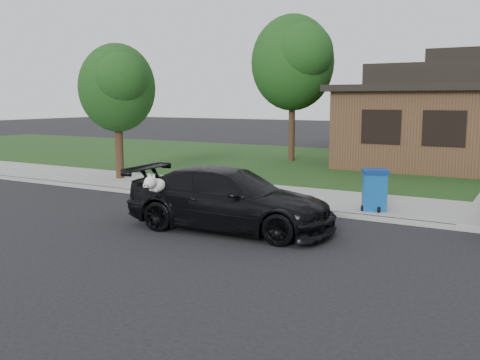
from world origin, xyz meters
The scene contains 8 objects.
ground centered at (0.00, 0.00, 0.00)m, with size 120.00×120.00×0.00m, color black.
sidewalk centered at (0.00, 5.00, 0.06)m, with size 60.00×3.00×0.12m, color gray.
curb centered at (0.00, 3.50, 0.06)m, with size 60.00×0.12×0.12m, color gray.
lawn centered at (0.00, 13.00, 0.07)m, with size 60.00×13.00×0.13m, color #193814.
sedan centered at (-0.59, 1.10, 0.68)m, with size 4.78×2.41×1.35m.
recycling_bin centered at (1.73, 4.19, 0.63)m, with size 0.79×0.79×1.01m.
tree_0 centered at (-4.34, 12.88, 4.48)m, with size 3.78×3.60×6.34m.
tree_2 centered at (-7.38, 5.11, 3.27)m, with size 2.73×2.60×4.59m.
Camera 1 is at (5.30, -8.73, 2.83)m, focal length 40.00 mm.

